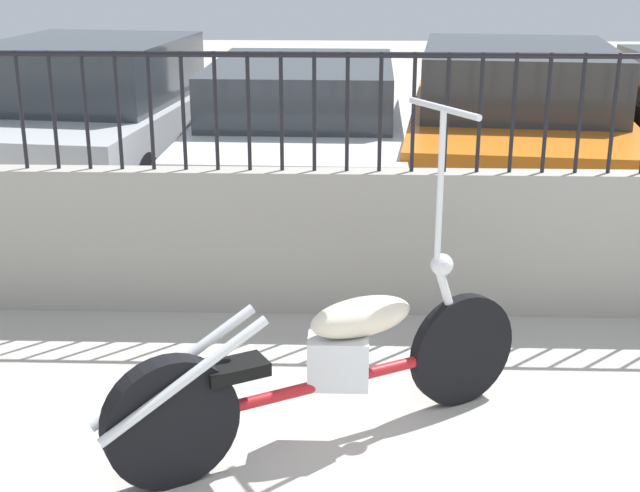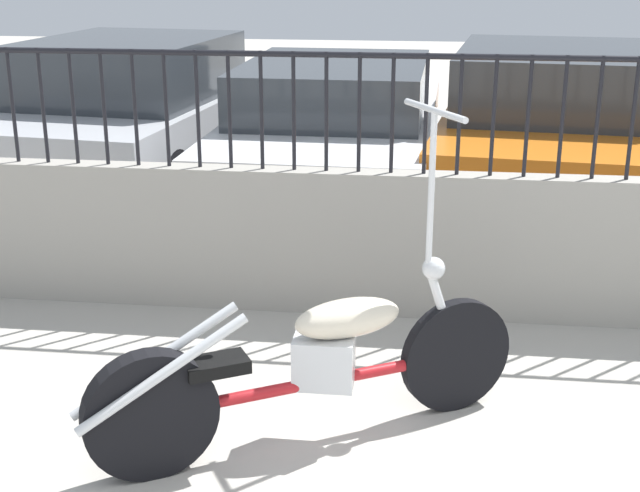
% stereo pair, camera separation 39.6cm
% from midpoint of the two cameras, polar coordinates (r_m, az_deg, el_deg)
% --- Properties ---
extents(low_wall, '(8.87, 0.18, 0.91)m').
position_cam_midpoint_polar(low_wall, '(5.57, 5.72, 0.19)').
color(low_wall, '#9E998E').
rests_on(low_wall, ground_plane).
extents(fence_railing, '(8.87, 0.04, 0.71)m').
position_cam_midpoint_polar(fence_railing, '(5.35, 6.05, 9.81)').
color(fence_railing, black).
rests_on(fence_railing, low_wall).
extents(motorcycle_red, '(1.93, 1.18, 1.54)m').
position_cam_midpoint_polar(motorcycle_red, '(4.09, -3.31, -7.87)').
color(motorcycle_red, black).
rests_on(motorcycle_red, ground_plane).
extents(car_silver, '(2.24, 4.28, 1.41)m').
position_cam_midpoint_polar(car_silver, '(8.74, -15.23, 8.08)').
color(car_silver, black).
rests_on(car_silver, ground_plane).
extents(car_white, '(1.81, 4.46, 1.27)m').
position_cam_midpoint_polar(car_white, '(8.04, -2.46, 7.46)').
color(car_white, black).
rests_on(car_white, ground_plane).
extents(car_orange, '(2.24, 4.61, 1.40)m').
position_cam_midpoint_polar(car_orange, '(8.15, 10.89, 7.68)').
color(car_orange, black).
rests_on(car_orange, ground_plane).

